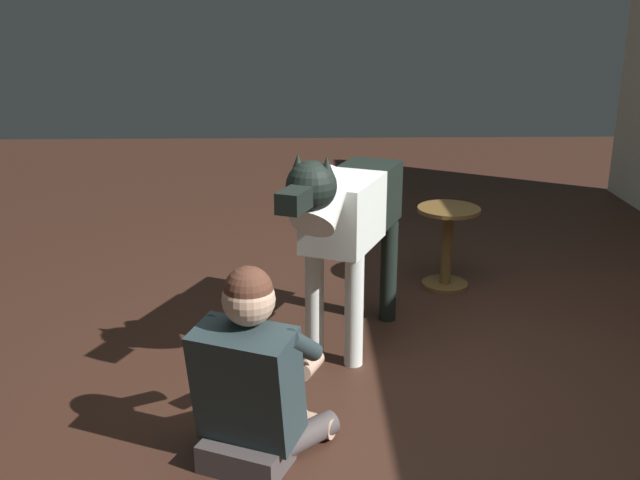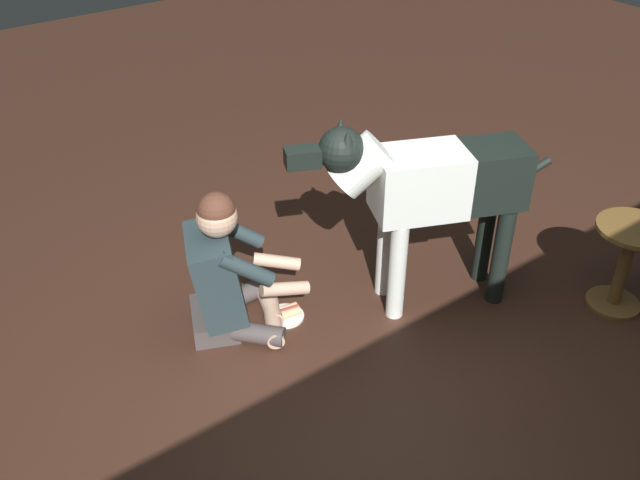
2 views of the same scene
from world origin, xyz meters
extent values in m
plane|color=#3B2218|center=(0.00, 0.00, 0.00)|extent=(13.51, 13.51, 0.00)
cube|color=#484140|center=(0.51, -0.77, 0.06)|extent=(0.36, 0.41, 0.12)
cylinder|color=#484140|center=(0.30, -0.84, 0.07)|extent=(0.40, 0.12, 0.11)
cylinder|color=#D1A689|center=(0.19, -0.72, 0.06)|extent=(0.21, 0.37, 0.09)
cylinder|color=#484140|center=(0.42, -0.56, 0.07)|extent=(0.35, 0.37, 0.11)
cylinder|color=#D1A689|center=(0.26, -0.56, 0.06)|extent=(0.25, 0.36, 0.09)
cube|color=#28373A|center=(0.48, -0.75, 0.36)|extent=(0.42, 0.48, 0.51)
cylinder|color=#28373A|center=(0.28, -0.86, 0.50)|extent=(0.30, 0.19, 0.24)
cylinder|color=#D1A689|center=(0.12, -0.73, 0.30)|extent=(0.27, 0.20, 0.12)
cylinder|color=#28373A|center=(0.42, -0.54, 0.50)|extent=(0.30, 0.19, 0.24)
cylinder|color=#D1A689|center=(0.22, -0.50, 0.30)|extent=(0.28, 0.14, 0.12)
sphere|color=#D1A689|center=(0.45, -0.74, 0.71)|extent=(0.21, 0.21, 0.21)
sphere|color=#542F22|center=(0.45, -0.74, 0.75)|extent=(0.19, 0.19, 0.19)
cylinder|color=silver|center=(-0.36, -0.27, 0.30)|extent=(0.10, 0.10, 0.60)
cylinder|color=silver|center=(-0.45, -0.47, 0.30)|extent=(0.10, 0.10, 0.60)
cylinder|color=black|center=(-0.92, -0.03, 0.30)|extent=(0.10, 0.10, 0.60)
cylinder|color=black|center=(-1.00, -0.23, 0.30)|extent=(0.10, 0.10, 0.60)
cube|color=silver|center=(-0.52, -0.32, 0.78)|extent=(0.56, 0.47, 0.35)
cube|color=black|center=(-0.86, -0.18, 0.78)|extent=(0.50, 0.44, 0.33)
cylinder|color=silver|center=(-0.23, -0.45, 0.92)|extent=(0.41, 0.34, 0.34)
sphere|color=black|center=(-0.13, -0.49, 1.01)|extent=(0.23, 0.23, 0.23)
cube|color=black|center=(0.05, -0.57, 1.00)|extent=(0.20, 0.17, 0.09)
cone|color=black|center=(-0.12, -0.42, 1.10)|extent=(0.11, 0.11, 0.10)
cone|color=black|center=(-0.17, -0.55, 1.10)|extent=(0.11, 0.11, 0.10)
cylinder|color=black|center=(-1.06, -0.09, 0.74)|extent=(0.30, 0.16, 0.20)
cylinder|color=white|center=(0.15, -0.61, 0.01)|extent=(0.21, 0.21, 0.01)
cylinder|color=#EAB383|center=(0.15, -0.63, 0.04)|extent=(0.16, 0.08, 0.05)
cylinder|color=#EAB383|center=(0.15, -0.59, 0.04)|extent=(0.16, 0.08, 0.05)
cylinder|color=#9D4037|center=(0.15, -0.61, 0.04)|extent=(0.17, 0.07, 0.04)
cylinder|color=brown|center=(-1.43, 0.41, 0.26)|extent=(0.07, 0.07, 0.51)
cylinder|color=brown|center=(-1.43, 0.41, 0.01)|extent=(0.30, 0.30, 0.02)
cylinder|color=brown|center=(-1.43, 0.41, 0.52)|extent=(0.40, 0.40, 0.02)
camera|label=1|loc=(3.10, -0.53, 1.83)|focal=41.72mm
camera|label=2|loc=(1.80, 1.99, 2.62)|focal=40.04mm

